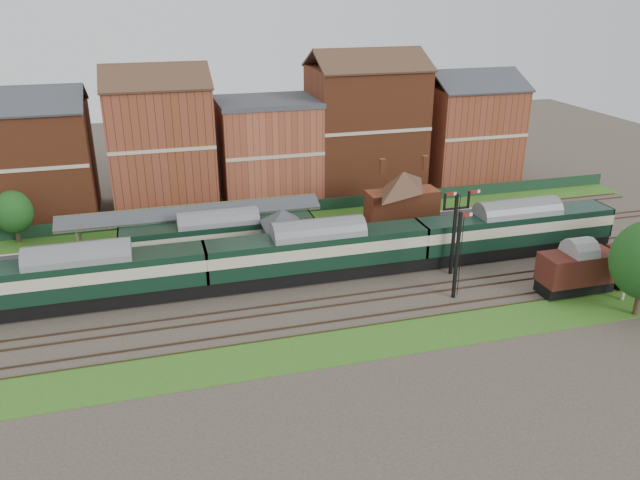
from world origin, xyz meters
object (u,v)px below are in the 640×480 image
object	(u,v)px
signal_box	(283,237)
platform_railcar	(219,237)
semaphore_bracket	(455,228)
dmu_train	(318,251)
goods_van_a	(576,269)

from	to	relation	value
signal_box	platform_railcar	world-z (taller)	signal_box
semaphore_bracket	dmu_train	xyz separation A→B (m)	(-12.48, 2.50, -1.87)
signal_box	goods_van_a	distance (m)	26.80
semaphore_bracket	goods_van_a	bearing A→B (deg)	-36.52
dmu_train	goods_van_a	size ratio (longest dim) A/B	9.43
goods_van_a	signal_box	bearing A→B (deg)	152.78
dmu_train	signal_box	bearing A→B (deg)	128.22
dmu_train	platform_railcar	bearing A→B (deg)	141.98
semaphore_bracket	platform_railcar	xyz separation A→B (m)	(-20.79, 9.00, -2.09)
dmu_train	goods_van_a	xyz separation A→B (m)	(21.26, -9.00, -0.51)
platform_railcar	semaphore_bracket	bearing A→B (deg)	-23.41
semaphore_bracket	dmu_train	size ratio (longest dim) A/B	0.13
signal_box	platform_railcar	distance (m)	6.64
semaphore_bracket	goods_van_a	distance (m)	11.18
signal_box	platform_railcar	bearing A→B (deg)	150.54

